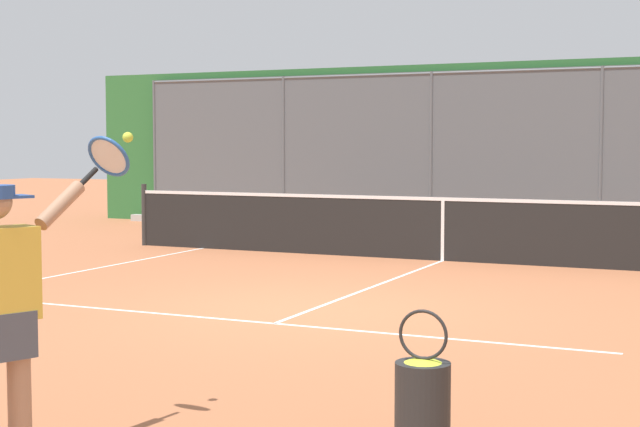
% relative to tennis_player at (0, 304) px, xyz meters
% --- Properties ---
extents(ground_plane, '(60.00, 60.00, 0.00)m').
position_rel_tennis_player_xyz_m(ground_plane, '(0.51, -5.16, -0.89)').
color(ground_plane, '#A8603D').
extents(court_line_markings, '(8.48, 10.15, 0.01)m').
position_rel_tennis_player_xyz_m(court_line_markings, '(0.51, -3.97, -0.89)').
color(court_line_markings, white).
rests_on(court_line_markings, ground).
extents(fence_backdrop, '(19.48, 1.37, 3.37)m').
position_rel_tennis_player_xyz_m(fence_backdrop, '(0.51, -15.00, 0.78)').
color(fence_backdrop, '#565B60').
rests_on(fence_backdrop, ground).
extents(tennis_net, '(10.89, 0.09, 1.07)m').
position_rel_tennis_player_xyz_m(tennis_net, '(0.51, -9.84, -0.40)').
color(tennis_net, '#2D2D2D').
rests_on(tennis_net, ground).
extents(tennis_player, '(0.49, 1.32, 1.84)m').
position_rel_tennis_player_xyz_m(tennis_player, '(0.00, 0.00, 0.00)').
color(tennis_player, black).
rests_on(tennis_player, ground).
extents(ball_basket, '(0.32, 0.32, 0.83)m').
position_rel_tennis_player_xyz_m(ball_basket, '(-2.05, -1.14, -0.59)').
color(ball_basket, black).
rests_on(ball_basket, ground).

